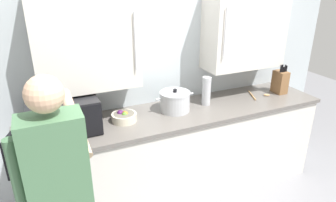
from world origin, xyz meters
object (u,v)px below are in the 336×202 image
at_px(knife_block, 280,82).
at_px(thermos_flask, 206,91).
at_px(microwave_oven, 60,116).
at_px(stock_pot, 175,101).
at_px(wooden_spoon, 259,95).
at_px(fruit_bowl, 124,116).
at_px(person_figure, 59,185).

height_order(knife_block, thermos_flask, knife_block).
relative_size(microwave_oven, knife_block, 2.38).
xyz_separation_m(knife_block, thermos_flask, (-0.89, 0.04, 0.02)).
distance_m(stock_pot, wooden_spoon, 0.98).
distance_m(stock_pot, knife_block, 1.24).
bearing_deg(knife_block, fruit_bowl, 179.52).
relative_size(microwave_oven, wooden_spoon, 3.16).
bearing_deg(fruit_bowl, stock_pot, 2.33).
height_order(stock_pot, wooden_spoon, stock_pot).
xyz_separation_m(wooden_spoon, knife_block, (0.26, -0.01, 0.11)).
bearing_deg(thermos_flask, fruit_bowl, -178.27).
bearing_deg(stock_pot, microwave_oven, -179.47).
height_order(microwave_oven, knife_block, knife_block).
distance_m(microwave_oven, stock_pot, 1.02).
bearing_deg(person_figure, stock_pot, 35.77).
bearing_deg(thermos_flask, stock_pot, -179.15).
bearing_deg(wooden_spoon, thermos_flask, 177.15).
distance_m(microwave_oven, fruit_bowl, 0.53).
relative_size(knife_block, thermos_flask, 1.13).
distance_m(microwave_oven, wooden_spoon, 2.00).
distance_m(thermos_flask, person_figure, 1.66).
xyz_separation_m(fruit_bowl, thermos_flask, (0.84, 0.03, 0.10)).
height_order(microwave_oven, stock_pot, microwave_oven).
xyz_separation_m(microwave_oven, person_figure, (-0.09, -0.79, -0.07)).
relative_size(microwave_oven, person_figure, 0.46).
relative_size(microwave_oven, stock_pot, 2.01).
xyz_separation_m(microwave_oven, fruit_bowl, (0.52, -0.01, -0.10)).
relative_size(thermos_flask, person_figure, 0.17).
bearing_deg(stock_pot, fruit_bowl, -177.67).
distance_m(stock_pot, fruit_bowl, 0.50).
height_order(fruit_bowl, person_figure, person_figure).
xyz_separation_m(microwave_oven, thermos_flask, (1.36, 0.01, 0.00)).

